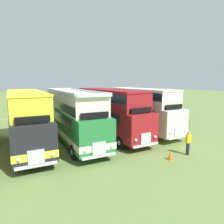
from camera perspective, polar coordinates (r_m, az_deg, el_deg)
bus_sixth_in_row at (r=17.02m, az=-22.74°, el=-1.48°), size 2.63×10.27×4.49m
bus_seventh_in_row at (r=17.83m, az=-10.88°, el=-0.86°), size 2.64×11.15×4.52m
bus_eighth_in_row at (r=19.30m, az=-0.49°, el=0.36°), size 3.10×10.62×4.49m
bus_ninth_in_row at (r=21.31m, az=8.24°, el=1.05°), size 3.05×9.99×4.49m
cone_mid_row at (r=14.56m, az=16.05°, el=-11.59°), size 0.36×0.36×0.63m
marshal_person at (r=15.70m, az=20.56°, el=-8.12°), size 0.36×0.24×1.73m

